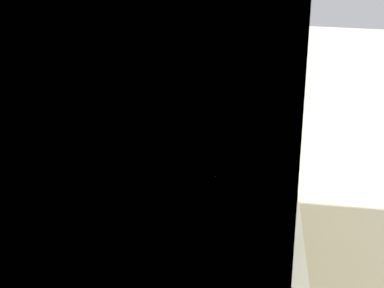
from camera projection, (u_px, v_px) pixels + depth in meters
The scene contains 5 objects.
wall_back at pixel (137, 33), 1.51m from camera, with size 4.25×0.12×2.80m, color beige.
counter_run at pixel (214, 265), 1.83m from camera, with size 3.40×0.62×0.90m.
oven_range at pixel (235, 52), 3.36m from camera, with size 0.69×0.69×1.08m.
microwave at pixel (214, 192), 1.36m from camera, with size 0.51×0.39×0.32m.
bowl at pixel (247, 132), 1.80m from camera, with size 0.17×0.17×0.06m.
Camera 1 is at (-1.39, 1.22, 2.07)m, focal length 37.34 mm.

